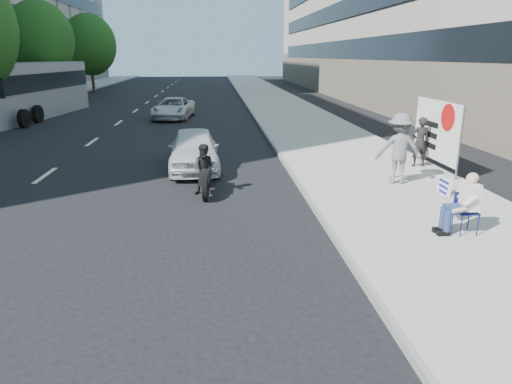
{
  "coord_description": "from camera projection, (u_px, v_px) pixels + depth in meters",
  "views": [
    {
      "loc": [
        -0.98,
        -6.85,
        3.73
      ],
      "look_at": [
        -0.15,
        2.32,
        0.97
      ],
      "focal_mm": 32.0,
      "sensor_mm": 36.0,
      "label": 1
    }
  ],
  "objects": [
    {
      "name": "ground",
      "position": [
        277.0,
        286.0,
        7.69
      ],
      "size": [
        160.0,
        160.0,
        0.0
      ],
      "primitive_type": "plane",
      "color": "black",
      "rests_on": "ground"
    },
    {
      "name": "near_sidewalk",
      "position": [
        299.0,
        119.0,
        27.09
      ],
      "size": [
        5.0,
        120.0,
        0.15
      ],
      "primitive_type": "cube",
      "color": "#99978F",
      "rests_on": "ground"
    },
    {
      "name": "tree_far_d",
      "position": [
        40.0,
        39.0,
        33.72
      ],
      "size": [
        4.8,
        4.8,
        7.65
      ],
      "color": "#382616",
      "rests_on": "ground"
    },
    {
      "name": "tree_far_e",
      "position": [
        89.0,
        45.0,
        47.11
      ],
      "size": [
        5.4,
        5.4,
        7.89
      ],
      "color": "#382616",
      "rests_on": "ground"
    },
    {
      "name": "seated_protester",
      "position": [
        462.0,
        200.0,
        9.4
      ],
      "size": [
        0.83,
        1.11,
        1.31
      ],
      "color": "#131555",
      "rests_on": "near_sidewalk"
    },
    {
      "name": "jogger",
      "position": [
        399.0,
        148.0,
        13.1
      ],
      "size": [
        1.45,
        1.04,
        2.03
      ],
      "primitive_type": "imported",
      "rotation": [
        0.0,
        0.0,
        2.91
      ],
      "color": "slate",
      "rests_on": "near_sidewalk"
    },
    {
      "name": "pedestrian_woman",
      "position": [
        420.0,
        142.0,
        15.13
      ],
      "size": [
        0.61,
        0.4,
        1.65
      ],
      "primitive_type": "imported",
      "rotation": [
        0.0,
        0.0,
        3.13
      ],
      "color": "black",
      "rests_on": "near_sidewalk"
    },
    {
      "name": "protest_banner",
      "position": [
        436.0,
        130.0,
        14.79
      ],
      "size": [
        0.08,
        3.06,
        2.2
      ],
      "color": "#4C4C4C",
      "rests_on": "near_sidewalk"
    },
    {
      "name": "white_sedan_near",
      "position": [
        194.0,
        149.0,
        15.38
      ],
      "size": [
        1.81,
        4.13,
        1.38
      ],
      "primitive_type": "imported",
      "rotation": [
        0.0,
        0.0,
        0.04
      ],
      "color": "silver",
      "rests_on": "ground"
    },
    {
      "name": "white_sedan_far",
      "position": [
        174.0,
        108.0,
        27.89
      ],
      "size": [
        2.65,
        4.75,
        1.26
      ],
      "primitive_type": "imported",
      "rotation": [
        0.0,
        0.0,
        -0.13
      ],
      "color": "silver",
      "rests_on": "ground"
    },
    {
      "name": "motorcycle",
      "position": [
        206.0,
        172.0,
        12.6
      ],
      "size": [
        0.74,
        2.05,
        1.42
      ],
      "rotation": [
        0.0,
        0.0,
        -0.09
      ],
      "color": "black",
      "rests_on": "ground"
    },
    {
      "name": "bus",
      "position": [
        29.0,
        91.0,
        28.12
      ],
      "size": [
        3.98,
        12.3,
        3.3
      ],
      "rotation": [
        0.0,
        0.0,
        -0.12
      ],
      "color": "gray",
      "rests_on": "ground"
    }
  ]
}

